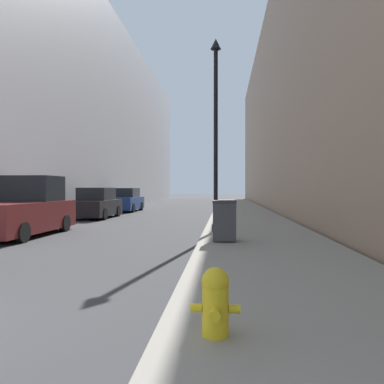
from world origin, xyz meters
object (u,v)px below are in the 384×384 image
fire_hydrant (215,300)px  trash_bin (224,220)px  parked_sedan_near (97,204)px  pickup_truck (20,211)px  parked_sedan_far (126,201)px  lamppost (216,125)px

fire_hydrant → trash_bin: (0.10, 6.93, 0.23)m
fire_hydrant → parked_sedan_near: 17.98m
pickup_truck → parked_sedan_far: bearing=89.6°
parked_sedan_near → parked_sedan_far: bearing=89.6°
trash_bin → lamppost: lamppost is taller
fire_hydrant → parked_sedan_near: size_ratio=0.17×
trash_bin → parked_sedan_far: parked_sedan_far is taller
fire_hydrant → parked_sedan_far: 23.74m
fire_hydrant → lamppost: 9.95m
lamppost → pickup_truck: size_ratio=1.38×
fire_hydrant → parked_sedan_far: size_ratio=0.16×
fire_hydrant → pickup_truck: size_ratio=0.14×
trash_bin → parked_sedan_far: 17.28m
fire_hydrant → trash_bin: 6.94m
pickup_truck → fire_hydrant: bearing=-51.0°
parked_sedan_near → parked_sedan_far: size_ratio=0.97×
fire_hydrant → parked_sedan_near: bearing=113.1°
pickup_truck → parked_sedan_near: 7.78m
trash_bin → pickup_truck: 7.42m
fire_hydrant → trash_bin: trash_bin is taller
lamppost → parked_sedan_near: (-6.83, 7.19, -3.13)m
parked_sedan_far → parked_sedan_near: bearing=-90.4°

